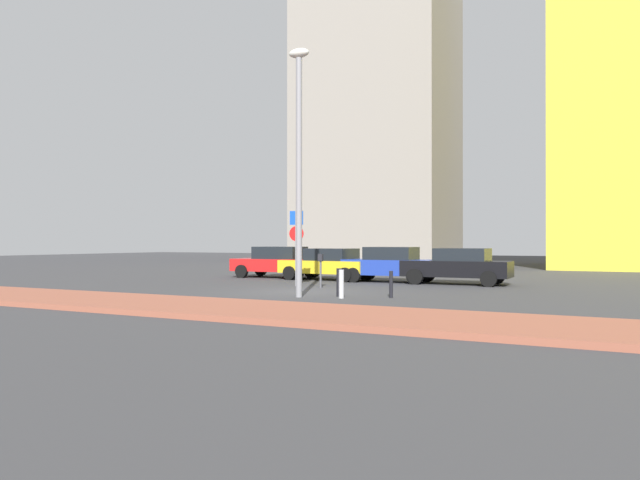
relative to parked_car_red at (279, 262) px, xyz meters
name	(u,v)px	position (x,y,z in m)	size (l,w,h in m)	color
ground_plane	(303,292)	(4.98, -6.71, -0.79)	(120.00, 120.00, 0.00)	#38383A
sidewalk_brick	(192,306)	(4.98, -12.84, -0.72)	(40.00, 3.49, 0.14)	#93513D
parked_car_red	(279,262)	(0.00, 0.00, 0.00)	(4.54, 2.14, 1.53)	red
parked_car_yellow	(328,264)	(2.96, -0.47, -0.04)	(4.48, 2.32, 1.46)	gold
parked_car_blue	(390,264)	(6.04, -0.57, 0.01)	(4.02, 2.00, 1.54)	#1E389E
parked_car_black	(458,266)	(9.04, -0.65, -0.01)	(4.40, 1.93, 1.50)	black
parking_sign_post	(296,238)	(3.54, -4.56, 1.12)	(0.60, 0.13, 3.03)	gray
parking_meter	(321,266)	(4.82, -4.95, 0.06)	(0.18, 0.14, 1.30)	#4C4C51
street_lamp	(299,153)	(5.89, -8.62, 3.83)	(0.70, 0.36, 7.96)	gray
traffic_bollard_near	(339,282)	(6.92, -7.81, -0.34)	(0.17, 0.17, 0.91)	black
traffic_bollard_mid	(391,284)	(8.60, -7.53, -0.37)	(0.12, 0.12, 0.85)	black
traffic_bollard_far	(341,284)	(7.25, -8.34, -0.34)	(0.16, 0.16, 0.90)	#B7B7BC
building_under_construction	(378,124)	(-4.53, 25.21, 11.68)	(13.01, 10.36, 24.94)	gray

